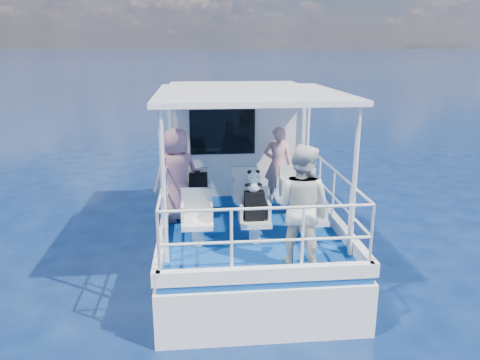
% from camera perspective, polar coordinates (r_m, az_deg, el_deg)
% --- Properties ---
extents(ground, '(2000.00, 2000.00, 0.00)m').
position_cam_1_polar(ground, '(8.85, 0.83, -10.06)').
color(ground, '#08173E').
rests_on(ground, ground).
extents(hull, '(3.00, 7.00, 1.60)m').
position_cam_1_polar(hull, '(9.76, 0.17, -7.51)').
color(hull, white).
rests_on(hull, ground).
extents(deck, '(2.90, 6.90, 0.10)m').
position_cam_1_polar(deck, '(9.45, 0.17, -2.77)').
color(deck, navy).
rests_on(deck, hull).
extents(cabin, '(2.85, 2.00, 2.20)m').
position_cam_1_polar(cabin, '(10.42, -0.54, 5.52)').
color(cabin, white).
rests_on(cabin, deck).
extents(canopy, '(3.00, 3.20, 0.08)m').
position_cam_1_polar(canopy, '(7.80, 1.08, 10.48)').
color(canopy, white).
rests_on(canopy, cabin).
extents(canopy_posts, '(2.77, 2.97, 2.20)m').
position_cam_1_polar(canopy_posts, '(7.94, 1.08, 2.23)').
color(canopy_posts, white).
rests_on(canopy_posts, deck).
extents(railings, '(2.84, 3.59, 1.00)m').
position_cam_1_polar(railings, '(7.79, 1.34, -2.63)').
color(railings, white).
rests_on(railings, deck).
extents(seat_port_fwd, '(0.48, 0.46, 0.38)m').
position_cam_1_polar(seat_port_fwd, '(8.58, -5.29, -3.13)').
color(seat_port_fwd, silver).
rests_on(seat_port_fwd, deck).
extents(seat_center_fwd, '(0.48, 0.46, 0.38)m').
position_cam_1_polar(seat_center_fwd, '(8.62, 0.71, -2.95)').
color(seat_center_fwd, silver).
rests_on(seat_center_fwd, deck).
extents(seat_stbd_fwd, '(0.48, 0.46, 0.38)m').
position_cam_1_polar(seat_stbd_fwd, '(8.76, 6.57, -2.75)').
color(seat_stbd_fwd, silver).
rests_on(seat_stbd_fwd, deck).
extents(seat_port_aft, '(0.48, 0.46, 0.38)m').
position_cam_1_polar(seat_port_aft, '(7.36, -5.20, -6.42)').
color(seat_port_aft, silver).
rests_on(seat_port_aft, deck).
extents(seat_center_aft, '(0.48, 0.46, 0.38)m').
position_cam_1_polar(seat_center_aft, '(7.41, 1.81, -6.18)').
color(seat_center_aft, silver).
rests_on(seat_center_aft, deck).
extents(seat_stbd_aft, '(0.48, 0.46, 0.38)m').
position_cam_1_polar(seat_stbd_aft, '(7.57, 8.61, -5.87)').
color(seat_stbd_aft, silver).
rests_on(seat_stbd_aft, deck).
extents(passenger_port_fwd, '(0.74, 0.65, 1.65)m').
position_cam_1_polar(passenger_port_fwd, '(8.24, -7.68, 0.63)').
color(passenger_port_fwd, '#CB8391').
rests_on(passenger_port_fwd, deck).
extents(passenger_stbd_fwd, '(0.58, 0.41, 1.50)m').
position_cam_1_polar(passenger_stbd_fwd, '(9.24, 4.63, 1.91)').
color(passenger_stbd_fwd, '#D8928C').
rests_on(passenger_stbd_fwd, deck).
extents(passenger_stbd_aft, '(1.07, 1.02, 1.73)m').
position_cam_1_polar(passenger_stbd_aft, '(6.50, 7.42, -3.17)').
color(passenger_stbd_aft, silver).
rests_on(passenger_stbd_aft, deck).
extents(backpack_port, '(0.33, 0.18, 0.43)m').
position_cam_1_polar(backpack_port, '(8.41, -5.10, -0.63)').
color(backpack_port, black).
rests_on(backpack_port, seat_port_fwd).
extents(backpack_center, '(0.30, 0.17, 0.46)m').
position_cam_1_polar(backpack_center, '(7.25, 1.74, -3.16)').
color(backpack_center, black).
rests_on(backpack_center, seat_center_aft).
extents(compact_camera, '(0.10, 0.06, 0.06)m').
position_cam_1_polar(compact_camera, '(8.33, -5.25, 0.94)').
color(compact_camera, black).
rests_on(compact_camera, backpack_port).
extents(panda, '(0.22, 0.18, 0.34)m').
position_cam_1_polar(panda, '(7.13, 1.67, -0.13)').
color(panda, white).
rests_on(panda, backpack_center).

